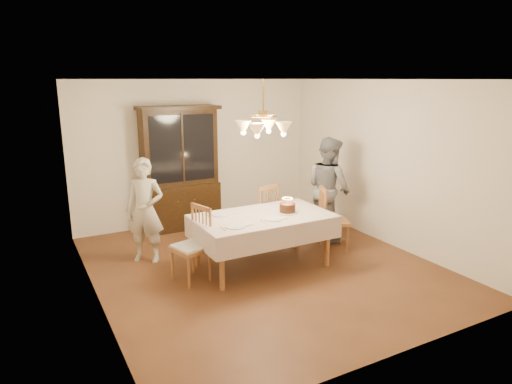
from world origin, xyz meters
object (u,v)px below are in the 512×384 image
china_hutch (180,170)px  birthday_cake (287,208)px  elderly_woman (145,211)px  dining_table (263,220)px  chair_far_side (262,217)px

china_hutch → birthday_cake: bearing=-71.4°
elderly_woman → birthday_cake: (1.76, -1.04, 0.06)m
dining_table → china_hutch: bearing=100.2°
dining_table → chair_far_side: 0.96m
dining_table → chair_far_side: (0.44, 0.82, -0.24)m
chair_far_side → elderly_woman: 1.86m
chair_far_side → birthday_cake: size_ratio=3.33×
dining_table → chair_far_side: chair_far_side is taller
china_hutch → elderly_woman: size_ratio=1.41×
chair_far_side → elderly_woman: size_ratio=0.65×
birthday_cake → elderly_woman: bearing=149.3°
chair_far_side → birthday_cake: (-0.07, -0.87, 0.38)m
dining_table → birthday_cake: bearing=-8.3°
elderly_woman → birthday_cake: elderly_woman is taller
dining_table → chair_far_side: size_ratio=1.90×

